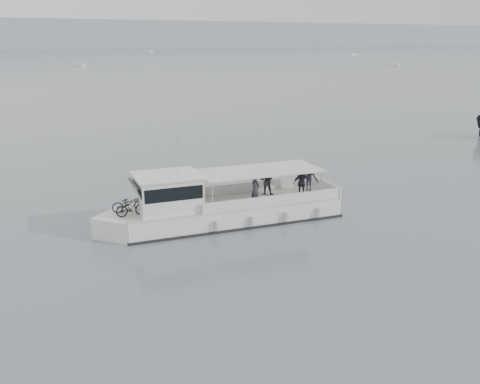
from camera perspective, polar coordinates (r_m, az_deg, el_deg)
name	(u,v)px	position (r m, az deg, el deg)	size (l,w,h in m)	color
ground	(195,252)	(25.54, -4.78, -6.36)	(1400.00, 1400.00, 0.00)	slate
tour_boat	(211,207)	(28.94, -3.06, -1.63)	(13.73, 4.73, 5.71)	white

